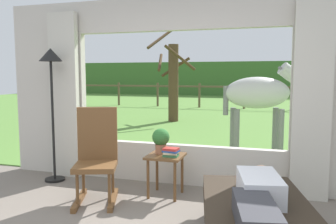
# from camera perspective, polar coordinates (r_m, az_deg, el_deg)

# --- Properties ---
(back_wall_with_window) EXTENTS (5.20, 0.12, 2.55)m
(back_wall_with_window) POSITION_cam_1_polar(r_m,az_deg,el_deg) (4.74, 1.63, 2.97)
(back_wall_with_window) COLOR beige
(back_wall_with_window) RESTS_ON ground_plane
(curtain_panel_left) EXTENTS (0.44, 0.10, 2.40)m
(curtain_panel_left) POSITION_cam_1_polar(r_m,az_deg,el_deg) (5.33, -16.60, 2.54)
(curtain_panel_left) COLOR beige
(curtain_panel_left) RESTS_ON ground_plane
(curtain_panel_right) EXTENTS (0.44, 0.10, 2.40)m
(curtain_panel_right) POSITION_cam_1_polar(r_m,az_deg,el_deg) (4.46, 22.56, 1.65)
(curtain_panel_right) COLOR beige
(curtain_panel_right) RESTS_ON ground_plane
(outdoor_pasture_lawn) EXTENTS (36.00, 21.68, 0.02)m
(outdoor_pasture_lawn) POSITION_cam_1_polar(r_m,az_deg,el_deg) (15.59, 12.36, 0.51)
(outdoor_pasture_lawn) COLOR #568438
(outdoor_pasture_lawn) RESTS_ON ground_plane
(distant_hill_ridge) EXTENTS (36.00, 2.00, 2.40)m
(distant_hill_ridge) POSITION_cam_1_polar(r_m,az_deg,el_deg) (25.34, 14.29, 5.29)
(distant_hill_ridge) COLOR #3D672E
(distant_hill_ridge) RESTS_ON ground_plane
(reclining_person) EXTENTS (0.46, 1.43, 0.22)m
(reclining_person) POSITION_cam_1_polar(r_m,az_deg,el_deg) (3.04, 14.61, -13.07)
(reclining_person) COLOR silver
(reclining_person) RESTS_ON recliner_sofa
(rocking_chair) EXTENTS (0.66, 0.80, 1.12)m
(rocking_chair) POSITION_cam_1_polar(r_m,az_deg,el_deg) (4.29, -11.64, -7.00)
(rocking_chair) COLOR brown
(rocking_chair) RESTS_ON ground_plane
(side_table) EXTENTS (0.44, 0.44, 0.52)m
(side_table) POSITION_cam_1_polar(r_m,az_deg,el_deg) (4.37, -0.41, -8.26)
(side_table) COLOR brown
(side_table) RESTS_ON ground_plane
(potted_plant) EXTENTS (0.22, 0.22, 0.32)m
(potted_plant) POSITION_cam_1_polar(r_m,az_deg,el_deg) (4.39, -1.18, -4.49)
(potted_plant) COLOR #9E6042
(potted_plant) RESTS_ON side_table
(book_stack) EXTENTS (0.20, 0.17, 0.11)m
(book_stack) POSITION_cam_1_polar(r_m,az_deg,el_deg) (4.25, 0.48, -6.60)
(book_stack) COLOR #337247
(book_stack) RESTS_ON side_table
(floor_lamp_left) EXTENTS (0.32, 0.32, 1.88)m
(floor_lamp_left) POSITION_cam_1_polar(r_m,az_deg,el_deg) (5.12, -18.62, 5.87)
(floor_lamp_left) COLOR black
(floor_lamp_left) RESTS_ON ground_plane
(horse) EXTENTS (1.81, 0.93, 1.73)m
(horse) POSITION_cam_1_polar(r_m,az_deg,el_deg) (6.85, 15.13, 2.96)
(horse) COLOR #B2B2AD
(horse) RESTS_ON outdoor_pasture_lawn
(pasture_tree) EXTENTS (1.46, 1.53, 3.03)m
(pasture_tree) POSITION_cam_1_polar(r_m,az_deg,el_deg) (11.07, 0.78, 5.39)
(pasture_tree) COLOR #4C3823
(pasture_tree) RESTS_ON outdoor_pasture_lawn
(pasture_fence_line) EXTENTS (16.10, 0.10, 1.10)m
(pasture_fence_line) POSITION_cam_1_polar(r_m,az_deg,el_deg) (15.53, 12.42, 3.20)
(pasture_fence_line) COLOR brown
(pasture_fence_line) RESTS_ON outdoor_pasture_lawn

